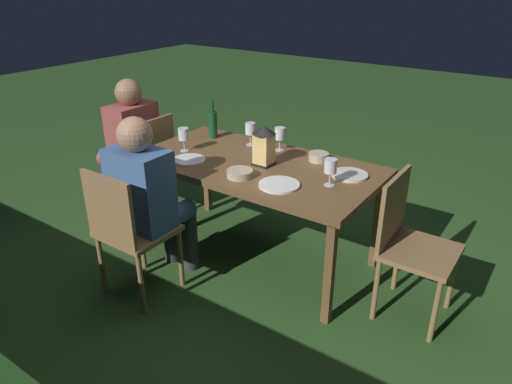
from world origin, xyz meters
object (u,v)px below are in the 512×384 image
chair_head_far (147,163)px  lantern_centerpiece (264,143)px  plate_b (189,160)px  bowl_olives (240,173)px  person_in_blue (149,194)px  person_in_rust (129,141)px  bowl_bread (319,157)px  wine_glass_a (250,130)px  wine_glass_c (280,135)px  plate_a (279,185)px  chair_side_right_b (128,228)px  chair_head_near (409,241)px  dining_table (256,171)px  green_bottle_on_table (213,124)px  wine_glass_b (184,135)px  wine_glass_d (331,167)px  plate_c (350,175)px

chair_head_far → lantern_centerpiece: size_ratio=3.28×
lantern_centerpiece → plate_b: bearing=27.5°
chair_head_far → bowl_olives: 1.19m
person_in_blue → person_in_rust: (0.90, -0.63, 0.00)m
lantern_centerpiece → bowl_bread: bearing=-134.6°
wine_glass_a → wine_glass_c: same height
wine_glass_c → plate_a: 0.63m
chair_side_right_b → plate_a: size_ratio=3.49×
chair_head_near → chair_head_far: size_ratio=1.00×
chair_side_right_b → chair_head_near: same height
lantern_centerpiece → bowl_bread: lantern_centerpiece is taller
dining_table → green_bottle_on_table: green_bottle_on_table is taller
chair_side_right_b → bowl_olives: bearing=-126.8°
chair_side_right_b → wine_glass_b: bearing=-75.9°
person_in_rust → plate_a: (-1.60, 0.23, 0.10)m
chair_head_near → wine_glass_a: bearing=-11.7°
person_in_blue → lantern_centerpiece: size_ratio=4.34×
chair_side_right_b → chair_head_far: size_ratio=1.00×
chair_head_far → plate_b: (-0.68, 0.23, 0.25)m
wine_glass_b → lantern_centerpiece: bearing=-170.2°
dining_table → bowl_olives: size_ratio=9.97×
wine_glass_d → plate_b: size_ratio=0.76×
plate_b → green_bottle_on_table: bearing=-69.2°
dining_table → green_bottle_on_table: bearing=-23.4°
person_in_rust → wine_glass_a: size_ratio=6.80×
plate_c → wine_glass_d: bearing=78.6°
chair_head_far → bowl_olives: bearing=167.3°
dining_table → plate_c: size_ratio=7.18×
person_in_rust → wine_glass_b: person_in_rust is taller
lantern_centerpiece → wine_glass_b: size_ratio=1.57×
wine_glass_a → plate_c: 0.87m
wine_glass_c → bowl_bread: (-0.33, 0.02, -0.09)m
chair_head_near → plate_b: 1.51m
person_in_blue → wine_glass_d: 1.13m
wine_glass_c → chair_side_right_b: bearing=71.6°
person_in_blue → person_in_rust: same height
person_in_rust → bowl_olives: 1.36m
dining_table → chair_head_far: (1.08, 0.00, -0.19)m
green_bottle_on_table → plate_b: green_bottle_on_table is taller
chair_side_right_b → bowl_olives: 0.76m
chair_head_near → plate_c: (0.46, -0.15, 0.25)m
lantern_centerpiece → wine_glass_d: lantern_centerpiece is taller
dining_table → lantern_centerpiece: (-0.06, -0.00, 0.20)m
wine_glass_c → bowl_olives: 0.56m
dining_table → person_in_rust: size_ratio=1.44×
wine_glass_d → bowl_bread: (0.24, -0.33, -0.09)m
plate_c → plate_a: bearing=53.4°
person_in_blue → wine_glass_d: (-0.95, -0.58, 0.21)m
green_bottle_on_table → wine_glass_c: bearing=-175.1°
chair_side_right_b → green_bottle_on_table: bearing=-79.3°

